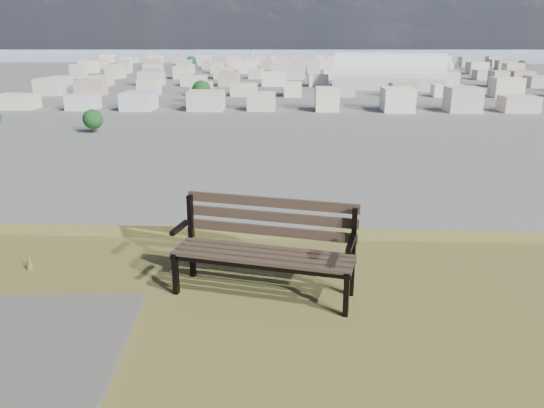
{
  "coord_description": "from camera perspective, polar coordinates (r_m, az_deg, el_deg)",
  "views": [
    {
      "loc": [
        -1.03,
        -2.17,
        27.44
      ],
      "look_at": [
        -1.32,
        4.51,
        25.3
      ],
      "focal_mm": 35.0,
      "sensor_mm": 36.0,
      "label": 1
    }
  ],
  "objects": [
    {
      "name": "city_trees",
      "position": [
        322.97,
        -2.07,
        13.74
      ],
      "size": [
        406.52,
        387.2,
        9.98
      ],
      "color": "black",
      "rests_on": "ground"
    },
    {
      "name": "park_bench",
      "position": [
        5.16,
        -0.68,
        -4.16
      ],
      "size": [
        1.82,
        0.93,
        0.91
      ],
      "rotation": [
        0.0,
        0.0,
        -0.22
      ],
      "color": "#3C2C22",
      "rests_on": "hilltop_mesa"
    },
    {
      "name": "arena",
      "position": [
        295.88,
        12.43,
        13.15
      ],
      "size": [
        60.46,
        33.85,
        24.1
      ],
      "rotation": [
        0.0,
        0.0,
        -0.18
      ],
      "color": "silver",
      "rests_on": "ground"
    },
    {
      "name": "far_hills",
      "position": [
        1406.38,
        0.06,
        17.69
      ],
      "size": [
        2050.0,
        340.0,
        60.0
      ],
      "color": "#919AB4",
      "rests_on": "ground"
    },
    {
      "name": "city_blocks",
      "position": [
        397.34,
        2.73,
        14.29
      ],
      "size": [
        395.0,
        361.0,
        7.0
      ],
      "color": "#BEB4A7",
      "rests_on": "ground"
    },
    {
      "name": "bay_water",
      "position": [
        902.59,
        2.67,
        16.01
      ],
      "size": [
        2400.0,
        700.0,
        0.12
      ],
      "primitive_type": "cube",
      "color": "#869BAB",
      "rests_on": "ground"
    }
  ]
}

